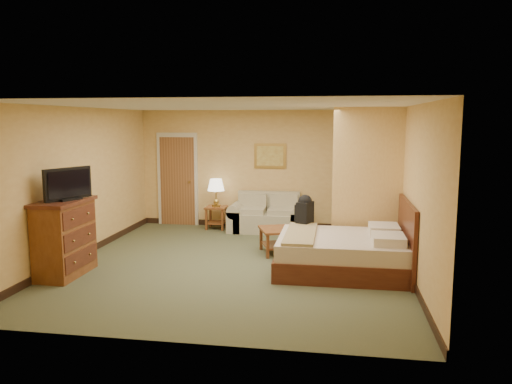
% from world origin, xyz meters
% --- Properties ---
extents(floor, '(6.00, 6.00, 0.00)m').
position_xyz_m(floor, '(0.00, 0.00, 0.00)').
color(floor, '#4D5235').
rests_on(floor, ground).
extents(ceiling, '(6.00, 6.00, 0.00)m').
position_xyz_m(ceiling, '(0.00, 0.00, 2.60)').
color(ceiling, white).
rests_on(ceiling, back_wall).
extents(back_wall, '(5.50, 0.02, 2.60)m').
position_xyz_m(back_wall, '(0.00, 3.00, 1.30)').
color(back_wall, '#DFAF5F').
rests_on(back_wall, floor).
extents(left_wall, '(0.02, 6.00, 2.60)m').
position_xyz_m(left_wall, '(-2.75, 0.00, 1.30)').
color(left_wall, '#DFAF5F').
rests_on(left_wall, floor).
extents(right_wall, '(0.02, 6.00, 2.60)m').
position_xyz_m(right_wall, '(2.75, 0.00, 1.30)').
color(right_wall, '#DFAF5F').
rests_on(right_wall, floor).
extents(partition, '(1.20, 0.15, 2.60)m').
position_xyz_m(partition, '(2.15, 0.93, 1.30)').
color(partition, '#DFAF5F').
rests_on(partition, floor).
extents(door, '(0.94, 0.16, 2.10)m').
position_xyz_m(door, '(-1.95, 2.96, 1.03)').
color(door, beige).
rests_on(door, floor).
extents(baseboard, '(5.50, 0.02, 0.12)m').
position_xyz_m(baseboard, '(0.00, 2.99, 0.06)').
color(baseboard, black).
rests_on(baseboard, floor).
extents(loveseat, '(1.65, 0.77, 0.84)m').
position_xyz_m(loveseat, '(0.17, 2.57, 0.27)').
color(loveseat, tan).
rests_on(loveseat, floor).
extents(side_table, '(0.45, 0.45, 0.49)m').
position_xyz_m(side_table, '(-0.98, 2.65, 0.33)').
color(side_table, brown).
rests_on(side_table, floor).
extents(table_lamp, '(0.37, 0.37, 0.61)m').
position_xyz_m(table_lamp, '(-0.98, 2.65, 0.96)').
color(table_lamp, '#AD8D3F').
rests_on(table_lamp, side_table).
extents(coffee_table, '(0.91, 0.91, 0.46)m').
position_xyz_m(coffee_table, '(0.66, 0.83, 0.33)').
color(coffee_table, brown).
rests_on(coffee_table, floor).
extents(wall_picture, '(0.71, 0.04, 0.55)m').
position_xyz_m(wall_picture, '(0.17, 2.97, 1.60)').
color(wall_picture, '#B78E3F').
rests_on(wall_picture, back_wall).
extents(dresser, '(0.58, 1.10, 1.18)m').
position_xyz_m(dresser, '(-2.47, -0.99, 0.59)').
color(dresser, brown).
rests_on(dresser, floor).
extents(tv, '(0.38, 0.76, 0.49)m').
position_xyz_m(tv, '(-2.37, -0.99, 1.41)').
color(tv, black).
rests_on(tv, dresser).
extents(bed, '(2.08, 1.76, 1.14)m').
position_xyz_m(bed, '(1.82, -0.10, 0.31)').
color(bed, '#461C10').
rests_on(bed, floor).
extents(backpack, '(0.31, 0.36, 0.54)m').
position_xyz_m(backpack, '(1.09, 0.68, 0.84)').
color(backpack, black).
rests_on(backpack, bed).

